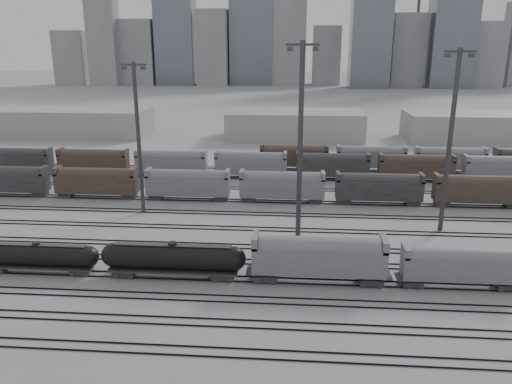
# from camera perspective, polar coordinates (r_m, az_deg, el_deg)

# --- Properties ---
(ground) EXTENTS (900.00, 900.00, 0.00)m
(ground) POSITION_cam_1_polar(r_m,az_deg,el_deg) (60.97, -5.58, -10.20)
(ground) COLOR #A6A6AA
(ground) RESTS_ON ground
(tracks) EXTENTS (220.00, 71.50, 0.16)m
(tracks) POSITION_cam_1_polar(r_m,az_deg,el_deg) (76.74, -3.35, -4.25)
(tracks) COLOR black
(tracks) RESTS_ON ground
(tank_car_a) EXTENTS (15.52, 2.59, 3.83)m
(tank_car_a) POSITION_cam_1_polar(r_m,az_deg,el_deg) (67.76, -23.68, -6.70)
(tank_car_a) COLOR black
(tank_car_a) RESTS_ON ground
(tank_car_b) EXTENTS (17.69, 2.95, 4.37)m
(tank_car_b) POSITION_cam_1_polar(r_m,az_deg,el_deg) (61.61, -9.45, -7.45)
(tank_car_b) COLOR black
(tank_car_b) RESTS_ON ground
(hopper_car_a) EXTENTS (15.75, 3.13, 5.63)m
(hopper_car_a) POSITION_cam_1_polar(r_m,az_deg,el_deg) (59.62, 7.17, -7.20)
(hopper_car_a) COLOR black
(hopper_car_a) RESTS_ON ground
(hopper_car_b) EXTENTS (13.44, 2.67, 4.81)m
(hopper_car_b) POSITION_cam_1_polar(r_m,az_deg,el_deg) (62.85, 22.39, -7.62)
(hopper_car_b) COLOR black
(hopper_car_b) RESTS_ON ground
(light_mast_b) EXTENTS (3.95, 0.63, 24.71)m
(light_mast_b) POSITION_cam_1_polar(r_m,az_deg,el_deg) (83.08, -13.30, 6.29)
(light_mast_b) COLOR #373739
(light_mast_b) RESTS_ON ground
(light_mast_c) EXTENTS (4.45, 0.71, 27.81)m
(light_mast_c) POSITION_cam_1_polar(r_m,az_deg,el_deg) (69.27, 5.09, 6.04)
(light_mast_c) COLOR #373739
(light_mast_c) RESTS_ON ground
(light_mast_d) EXTENTS (4.30, 0.69, 26.88)m
(light_mast_d) POSITION_cam_1_polar(r_m,az_deg,el_deg) (77.69, 21.32, 5.76)
(light_mast_d) COLOR #373739
(light_mast_d) RESTS_ON ground
(bg_string_near) EXTENTS (151.00, 3.00, 5.60)m
(bg_string_near) POSITION_cam_1_polar(r_m,az_deg,el_deg) (88.99, 2.99, 0.58)
(bg_string_near) COLOR gray
(bg_string_near) RESTS_ON ground
(bg_string_mid) EXTENTS (151.00, 3.00, 5.60)m
(bg_string_mid) POSITION_cam_1_polar(r_m,az_deg,el_deg) (104.73, 8.72, 2.88)
(bg_string_mid) COLOR black
(bg_string_mid) RESTS_ON ground
(bg_string_far) EXTENTS (66.00, 3.00, 5.60)m
(bg_string_far) POSITION_cam_1_polar(r_m,az_deg,el_deg) (115.07, 17.18, 3.57)
(bg_string_far) COLOR #4D3C31
(bg_string_far) RESTS_ON ground
(warehouse_left) EXTENTS (50.00, 18.00, 8.00)m
(warehouse_left) POSITION_cam_1_polar(r_m,az_deg,el_deg) (165.83, -20.74, 7.51)
(warehouse_left) COLOR #ACACAF
(warehouse_left) RESTS_ON ground
(warehouse_mid) EXTENTS (40.00, 18.00, 8.00)m
(warehouse_mid) POSITION_cam_1_polar(r_m,az_deg,el_deg) (150.31, 4.45, 7.68)
(warehouse_mid) COLOR #ACACAF
(warehouse_mid) RESTS_ON ground
(warehouse_right) EXTENTS (35.00, 18.00, 8.00)m
(warehouse_right) POSITION_cam_1_polar(r_m,az_deg,el_deg) (158.39, 22.98, 6.88)
(warehouse_right) COLOR #ACACAF
(warehouse_right) RESTS_ON ground
(skyline) EXTENTS (316.00, 22.40, 95.00)m
(skyline) POSITION_cam_1_polar(r_m,az_deg,el_deg) (333.53, 4.85, 17.92)
(skyline) COLOR #9A9A9D
(skyline) RESTS_ON ground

